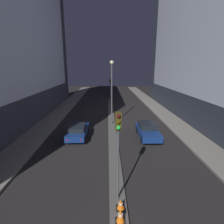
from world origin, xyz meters
TOP-DOWN VIEW (x-y plane):
  - building_left at (-12.80, 19.00)m, footprint 6.01×38.01m
  - building_right at (12.80, 19.00)m, footprint 6.01×38.01m
  - median_strip at (0.00, 18.55)m, footprint 0.92×35.10m
  - traffic_light_near at (0.00, 4.44)m, footprint 0.32×0.42m
  - traffic_light_mid at (0.00, 30.02)m, footprint 0.32×0.42m
  - street_lamp at (0.00, 17.90)m, footprint 0.47×0.47m
  - traffic_cone_near at (0.04, 2.96)m, footprint 0.49×0.49m
  - traffic_cone_far at (0.11, 3.76)m, footprint 0.47×0.47m
  - car_left_lane at (-3.71, 13.82)m, footprint 1.87×4.77m
  - car_right_lane at (3.71, 13.51)m, footprint 1.95×4.43m

SIDE VIEW (x-z plane):
  - median_strip at x=0.00m, z-range 0.00..0.14m
  - traffic_cone_far at x=0.11m, z-range 0.13..0.67m
  - traffic_cone_near at x=0.04m, z-range 0.13..0.85m
  - car_left_lane at x=-3.71m, z-range 0.02..1.43m
  - car_right_lane at x=3.71m, z-range 0.00..1.56m
  - traffic_light_near at x=0.00m, z-range 1.29..6.31m
  - traffic_light_mid at x=0.00m, z-range 1.29..6.31m
  - street_lamp at x=0.00m, z-range 1.30..9.22m
  - building_right at x=12.80m, z-range 0.01..22.30m
  - building_left at x=-12.80m, z-range 0.01..23.28m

